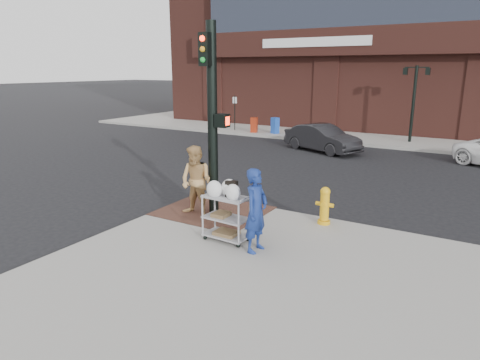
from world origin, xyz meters
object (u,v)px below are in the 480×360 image
Objects in this scene: traffic_signal_pole at (213,115)px; utility_cart at (226,214)px; lamp_post at (414,95)px; sedan_dark at (322,138)px; woman_blue at (256,211)px; pedestrian_tan at (196,181)px; fire_hydrant at (325,205)px.

traffic_signal_pole is 3.50× the size of utility_cart.
sedan_dark is at bearing -127.83° from lamp_post.
woman_blue is 0.97× the size of pedestrian_tan.
traffic_signal_pole is 2.73× the size of woman_blue.
utility_cart is at bearing -125.27° from fire_hydrant.
lamp_post reaches higher than sedan_dark.
lamp_post is at bearing 81.04° from pedestrian_tan.
fire_hydrant is at bearing 20.60° from pedestrian_tan.
fire_hydrant is at bearing 54.73° from utility_cart.
woman_blue is (-0.30, -16.82, -1.55)m from lamp_post.
lamp_post is 0.99× the size of sedan_dark.
lamp_post is 2.11× the size of pedestrian_tan.
sedan_dark is 12.51m from utility_cart.
pedestrian_tan is at bearing 65.41° from woman_blue.
fire_hydrant is at bearing 14.73° from traffic_signal_pole.
utility_cart is (-1.16, -16.67, -1.82)m from lamp_post.
utility_cart is at bearing 81.73° from woman_blue.
fire_hydrant is (0.40, -14.47, -1.97)m from lamp_post.
traffic_signal_pole is 1.80m from pedestrian_tan.
traffic_signal_pole is (-2.48, -15.23, 0.21)m from lamp_post.
pedestrian_tan is at bearing 146.48° from utility_cart.
fire_hydrant is (1.56, 2.20, -0.15)m from utility_cart.
pedestrian_tan reaches higher than sedan_dark.
traffic_signal_pole reaches higher than pedestrian_tan.
pedestrian_tan reaches higher than fire_hydrant.
sedan_dark reaches higher than fire_hydrant.
pedestrian_tan is 3.40m from fire_hydrant.
woman_blue is 2.77m from pedestrian_tan.
utility_cart is 1.47× the size of fire_hydrant.
sedan_dark is at bearing 94.24° from pedestrian_tan.
sedan_dark is 2.83× the size of utility_cart.
lamp_post is 2.18× the size of woman_blue.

